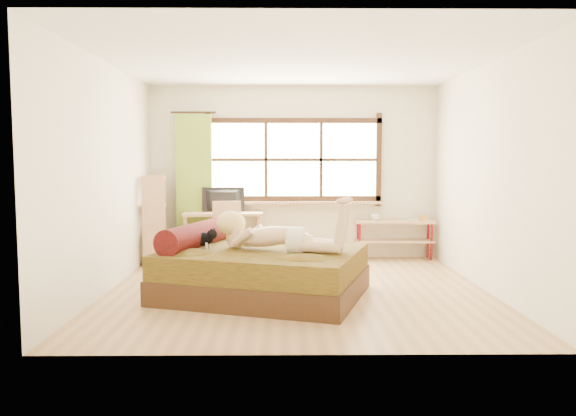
{
  "coord_description": "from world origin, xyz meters",
  "views": [
    {
      "loc": [
        -0.18,
        -6.61,
        1.56
      ],
      "look_at": [
        -0.11,
        0.2,
        0.97
      ],
      "focal_mm": 35.0,
      "sensor_mm": 36.0,
      "label": 1
    }
  ],
  "objects_px": {
    "bed": "(259,270)",
    "kitten": "(201,237)",
    "pipe_shelf": "(395,231)",
    "bookshelf": "(155,219)",
    "woman": "(277,222)",
    "chair": "(227,230)",
    "desk": "(223,219)"
  },
  "relations": [
    {
      "from": "chair",
      "to": "kitten",
      "type": "bearing_deg",
      "value": -98.0
    },
    {
      "from": "woman",
      "to": "bookshelf",
      "type": "bearing_deg",
      "value": 149.79
    },
    {
      "from": "woman",
      "to": "chair",
      "type": "distance_m",
      "value": 2.1
    },
    {
      "from": "woman",
      "to": "bed",
      "type": "bearing_deg",
      "value": 179.66
    },
    {
      "from": "kitten",
      "to": "bookshelf",
      "type": "bearing_deg",
      "value": 134.93
    },
    {
      "from": "desk",
      "to": "pipe_shelf",
      "type": "relative_size",
      "value": 1.01
    },
    {
      "from": "kitten",
      "to": "woman",
      "type": "bearing_deg",
      "value": 8.2
    },
    {
      "from": "bookshelf",
      "to": "chair",
      "type": "bearing_deg",
      "value": -16.06
    },
    {
      "from": "woman",
      "to": "kitten",
      "type": "xyz_separation_m",
      "value": [
        -0.87,
        0.15,
        -0.19
      ]
    },
    {
      "from": "kitten",
      "to": "bookshelf",
      "type": "xyz_separation_m",
      "value": [
        -0.97,
        1.91,
        0.0
      ]
    },
    {
      "from": "woman",
      "to": "bookshelf",
      "type": "relative_size",
      "value": 1.14
    },
    {
      "from": "chair",
      "to": "pipe_shelf",
      "type": "height_order",
      "value": "chair"
    },
    {
      "from": "desk",
      "to": "pipe_shelf",
      "type": "xyz_separation_m",
      "value": [
        2.68,
        0.12,
        -0.21
      ]
    },
    {
      "from": "bed",
      "to": "pipe_shelf",
      "type": "bearing_deg",
      "value": 67.22
    },
    {
      "from": "bed",
      "to": "kitten",
      "type": "xyz_separation_m",
      "value": [
        -0.67,
        0.08,
        0.37
      ]
    },
    {
      "from": "woman",
      "to": "pipe_shelf",
      "type": "relative_size",
      "value": 1.23
    },
    {
      "from": "bed",
      "to": "woman",
      "type": "bearing_deg",
      "value": -0.34
    },
    {
      "from": "pipe_shelf",
      "to": "bookshelf",
      "type": "bearing_deg",
      "value": -173.03
    },
    {
      "from": "chair",
      "to": "woman",
      "type": "bearing_deg",
      "value": -73.0
    },
    {
      "from": "bed",
      "to": "woman",
      "type": "xyz_separation_m",
      "value": [
        0.2,
        -0.07,
        0.57
      ]
    },
    {
      "from": "desk",
      "to": "pipe_shelf",
      "type": "height_order",
      "value": "desk"
    },
    {
      "from": "kitten",
      "to": "bookshelf",
      "type": "distance_m",
      "value": 2.14
    },
    {
      "from": "desk",
      "to": "bookshelf",
      "type": "bearing_deg",
      "value": -170.54
    },
    {
      "from": "bed",
      "to": "pipe_shelf",
      "type": "distance_m",
      "value": 3.11
    },
    {
      "from": "pipe_shelf",
      "to": "woman",
      "type": "bearing_deg",
      "value": -125.74
    },
    {
      "from": "bookshelf",
      "to": "pipe_shelf",
      "type": "bearing_deg",
      "value": -4.02
    },
    {
      "from": "kitten",
      "to": "chair",
      "type": "height_order",
      "value": "chair"
    },
    {
      "from": "chair",
      "to": "desk",
      "type": "bearing_deg",
      "value": 100.11
    },
    {
      "from": "kitten",
      "to": "desk",
      "type": "distance_m",
      "value": 2.15
    },
    {
      "from": "bed",
      "to": "bookshelf",
      "type": "distance_m",
      "value": 2.61
    },
    {
      "from": "bed",
      "to": "desk",
      "type": "relative_size",
      "value": 2.08
    },
    {
      "from": "woman",
      "to": "bookshelf",
      "type": "height_order",
      "value": "bookshelf"
    }
  ]
}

